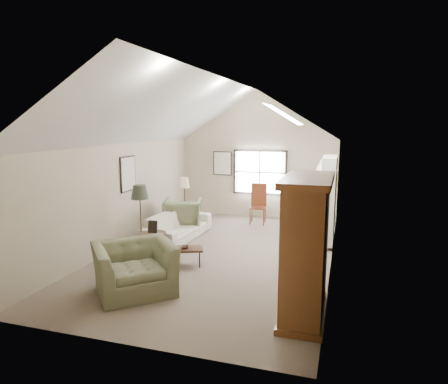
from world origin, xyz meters
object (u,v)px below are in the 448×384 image
(side_chair, at_px, (258,204))
(armchair_near, at_px, (135,268))
(armoire, at_px, (306,248))
(coffee_table, at_px, (185,257))
(sofa, at_px, (178,226))
(armchair_far, at_px, (183,215))
(side_table, at_px, (153,246))

(side_chair, bearing_deg, armchair_near, -105.67)
(armoire, height_order, armchair_near, armoire)
(armchair_near, relative_size, coffee_table, 1.77)
(side_chair, bearing_deg, sofa, -131.90)
(coffee_table, xyz_separation_m, side_chair, (0.70, 4.02, 0.41))
(armchair_far, xyz_separation_m, coffee_table, (1.10, -2.52, -0.27))
(armchair_far, xyz_separation_m, side_chair, (1.81, 1.50, 0.14))
(sofa, height_order, coffee_table, sofa)
(sofa, distance_m, armchair_near, 3.36)
(side_chair, bearing_deg, side_table, -117.16)
(armchair_far, bearing_deg, side_table, 79.06)
(armchair_far, bearing_deg, side_chair, -157.45)
(side_table, distance_m, side_chair, 4.11)
(armchair_near, distance_m, coffee_table, 1.54)
(armoire, bearing_deg, coffee_table, 150.87)
(armchair_near, relative_size, side_chair, 1.13)
(sofa, xyz_separation_m, side_chair, (1.65, 2.19, 0.25))
(armchair_near, xyz_separation_m, side_table, (-0.51, 1.71, -0.14))
(coffee_table, distance_m, side_table, 0.88)
(side_table, bearing_deg, armoire, -25.90)
(armoire, xyz_separation_m, armchair_near, (-2.99, -0.01, -0.66))
(armoire, distance_m, coffee_table, 3.16)
(side_table, height_order, side_chair, side_chair)
(armchair_near, bearing_deg, side_table, 65.06)
(armoire, height_order, side_table, armoire)
(sofa, bearing_deg, armchair_near, -166.12)
(armchair_near, distance_m, armchair_far, 4.07)
(armchair_far, relative_size, side_table, 1.71)
(coffee_table, xyz_separation_m, side_table, (-0.85, 0.22, 0.10))
(armchair_near, height_order, side_table, armchair_near)
(armchair_near, height_order, side_chair, side_chair)
(side_chair, bearing_deg, armchair_far, -145.13)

